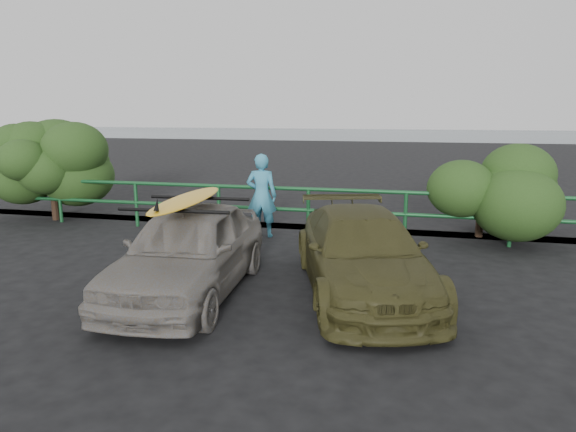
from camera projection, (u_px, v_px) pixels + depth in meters
name	position (u px, v px, depth m)	size (l,w,h in m)	color
ground	(152.00, 325.00, 6.37)	(80.00, 80.00, 0.00)	black
ocean	(385.00, 132.00, 63.59)	(200.00, 200.00, 0.00)	slate
guardrail	(263.00, 210.00, 11.04)	(14.00, 0.08, 1.04)	#164F26
shrub_left	(76.00, 176.00, 12.38)	(3.20, 2.40, 2.13)	#2A491B
shrub_right	(508.00, 194.00, 10.30)	(3.20, 2.40, 1.94)	#2A491B
sedan	(189.00, 250.00, 7.35)	(1.53, 3.80, 1.29)	slate
olive_vehicle	(362.00, 253.00, 7.41)	(1.65, 4.05, 1.18)	#3F3C1B
man	(262.00, 196.00, 10.69)	(0.64, 0.42, 1.75)	teal
roof_rack	(187.00, 204.00, 7.22)	(1.54, 1.08, 0.05)	black
surfboard	(187.00, 200.00, 7.21)	(0.50, 2.42, 0.07)	gold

